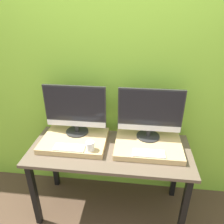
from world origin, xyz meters
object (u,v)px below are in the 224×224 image
object	(u,v)px
monitor_right	(150,113)
keyboard_right	(149,153)
monitor_left	(75,109)
keyboard_left	(69,147)
mug	(90,146)

from	to	relation	value
monitor_right	keyboard_right	xyz separation A→B (m)	(-0.00, -0.26, -0.24)
monitor_left	monitor_right	world-z (taller)	same
keyboard_left	keyboard_right	distance (m)	0.69
monitor_left	monitor_right	distance (m)	0.69
monitor_left	mug	world-z (taller)	monitor_left
keyboard_left	keyboard_right	bearing A→B (deg)	0.00
mug	keyboard_right	distance (m)	0.50
monitor_left	mug	size ratio (longest dim) A/B	7.31
monitor_left	monitor_right	size ratio (longest dim) A/B	1.00
monitor_right	keyboard_right	distance (m)	0.36
monitor_left	mug	distance (m)	0.39
keyboard_right	monitor_left	bearing A→B (deg)	158.90
keyboard_left	keyboard_right	world-z (taller)	same
monitor_left	keyboard_left	size ratio (longest dim) A/B	2.14
keyboard_right	keyboard_left	bearing A→B (deg)	180.00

